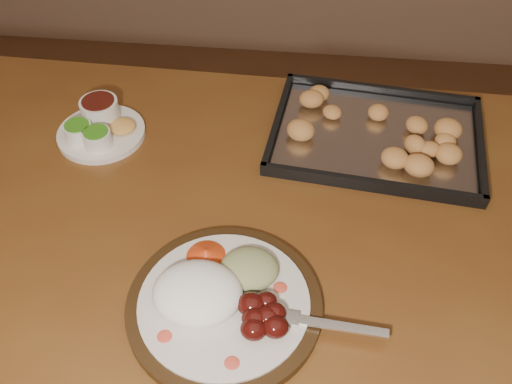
# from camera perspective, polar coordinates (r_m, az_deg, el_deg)

# --- Properties ---
(dining_table) EXTENTS (1.52, 0.94, 0.75)m
(dining_table) POSITION_cam_1_polar(r_m,az_deg,el_deg) (1.07, -2.80, -6.68)
(dining_table) COLOR brown
(dining_table) RESTS_ON ground
(dinner_plate) EXTENTS (0.39, 0.30, 0.07)m
(dinner_plate) POSITION_cam_1_polar(r_m,az_deg,el_deg) (0.88, -3.47, -10.55)
(dinner_plate) COLOR black
(dinner_plate) RESTS_ON dining_table
(condiment_saucer) EXTENTS (0.17, 0.17, 0.06)m
(condiment_saucer) POSITION_cam_1_polar(r_m,az_deg,el_deg) (1.19, -15.42, 6.36)
(condiment_saucer) COLOR white
(condiment_saucer) RESTS_ON dining_table
(baking_tray) EXTENTS (0.44, 0.35, 0.04)m
(baking_tray) POSITION_cam_1_polar(r_m,az_deg,el_deg) (1.17, 11.90, 5.71)
(baking_tray) COLOR black
(baking_tray) RESTS_ON dining_table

